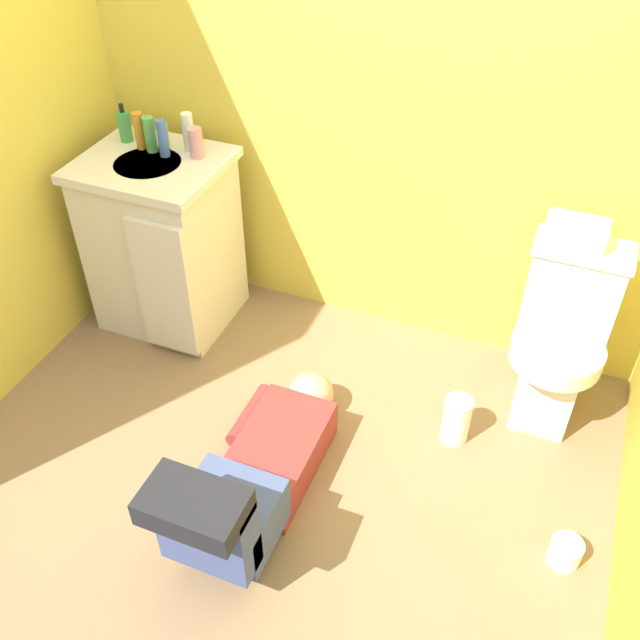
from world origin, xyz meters
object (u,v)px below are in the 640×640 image
at_px(soap_dispenser, 125,126).
at_px(bottle_amber, 139,131).
at_px(bottle_green, 150,134).
at_px(bottle_blue, 163,138).
at_px(faucet, 166,135).
at_px(paper_towel_roll, 456,419).
at_px(toilet_paper_roll, 565,552).
at_px(person_plumber, 254,475).
at_px(tissue_box, 576,232).
at_px(bottle_pink, 196,143).
at_px(vanity_cabinet, 164,242).
at_px(toilet, 559,339).
at_px(bottle_white, 188,132).

bearing_deg(soap_dispenser, bottle_amber, -19.87).
relative_size(soap_dispenser, bottle_green, 1.10).
distance_m(bottle_green, bottle_blue, 0.07).
relative_size(faucet, paper_towel_roll, 0.48).
bearing_deg(toilet_paper_roll, bottle_blue, 159.08).
bearing_deg(person_plumber, tissue_box, 49.70).
relative_size(tissue_box, bottle_pink, 1.74).
bearing_deg(bottle_amber, paper_towel_roll, -12.73).
height_order(soap_dispenser, bottle_pink, soap_dispenser).
height_order(vanity_cabinet, bottle_pink, bottle_pink).
relative_size(tissue_box, soap_dispenser, 1.33).
height_order(toilet, tissue_box, tissue_box).
height_order(soap_dispenser, bottle_green, soap_dispenser).
xyz_separation_m(tissue_box, bottle_amber, (-1.80, -0.06, 0.10)).
xyz_separation_m(faucet, person_plumber, (0.86, -1.00, -0.69)).
bearing_deg(person_plumber, bottle_green, 133.59).
distance_m(faucet, bottle_green, 0.08).
height_order(tissue_box, bottle_blue, bottle_blue).
relative_size(soap_dispenser, bottle_blue, 1.05).
distance_m(tissue_box, bottle_green, 1.75).
xyz_separation_m(toilet, paper_towel_roll, (-0.30, -0.32, -0.26)).
xyz_separation_m(faucet, toilet_paper_roll, (1.93, -0.80, -0.82)).
relative_size(toilet, bottle_white, 4.66).
height_order(paper_towel_roll, toilet_paper_roll, paper_towel_roll).
bearing_deg(vanity_cabinet, bottle_white, 56.77).
distance_m(tissue_box, soap_dispenser, 1.90).
relative_size(tissue_box, paper_towel_roll, 1.05).
bearing_deg(bottle_white, bottle_amber, -161.27).
bearing_deg(toilet_paper_roll, bottle_green, 159.37).
relative_size(toilet, tissue_box, 3.41).
distance_m(tissue_box, toilet_paper_roll, 1.13).
bearing_deg(faucet, bottle_white, 5.79).
xyz_separation_m(vanity_cabinet, paper_towel_roll, (1.45, -0.26, -0.31)).
bearing_deg(toilet, person_plumber, -134.46).
distance_m(paper_towel_roll, toilet_paper_roll, 0.63).
distance_m(soap_dispenser, bottle_green, 0.16).
xyz_separation_m(faucet, bottle_blue, (0.04, -0.08, 0.03)).
height_order(tissue_box, bottle_green, bottle_green).
xyz_separation_m(soap_dispenser, bottle_blue, (0.23, -0.06, 0.01)).
distance_m(bottle_white, paper_towel_roll, 1.62).
height_order(vanity_cabinet, tissue_box, tissue_box).
bearing_deg(vanity_cabinet, bottle_green, 114.45).
bearing_deg(bottle_pink, bottle_green, -172.69).
xyz_separation_m(bottle_amber, bottle_pink, (0.26, 0.02, -0.02)).
relative_size(faucet, soap_dispenser, 0.60).
height_order(toilet, bottle_blue, bottle_blue).
bearing_deg(bottle_blue, person_plumber, -48.33).
bearing_deg(faucet, bottle_blue, -64.49).
bearing_deg(bottle_pink, paper_towel_roll, -15.98).
xyz_separation_m(toilet, soap_dispenser, (-1.94, 0.06, 0.52)).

